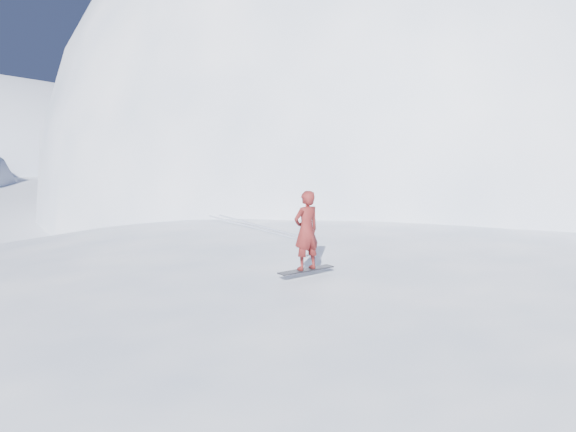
# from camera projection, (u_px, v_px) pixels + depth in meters

# --- Properties ---
(ground) EXTENTS (400.00, 400.00, 0.00)m
(ground) POSITION_uv_depth(u_px,v_px,m) (368.00, 343.00, 14.73)
(ground) COLOR white
(ground) RESTS_ON ground
(near_ridge) EXTENTS (36.00, 28.00, 4.80)m
(near_ridge) POSITION_uv_depth(u_px,v_px,m) (344.00, 307.00, 17.85)
(near_ridge) COLOR white
(near_ridge) RESTS_ON ground
(summit_peak) EXTENTS (60.00, 56.00, 56.00)m
(summit_peak) POSITION_uv_depth(u_px,v_px,m) (426.00, 200.00, 47.10)
(summit_peak) COLOR white
(summit_peak) RESTS_ON ground
(peak_shoulder) EXTENTS (28.00, 24.00, 18.00)m
(peak_shoulder) POSITION_uv_depth(u_px,v_px,m) (335.00, 218.00, 36.84)
(peak_shoulder) COLOR white
(peak_shoulder) RESTS_ON ground
(wind_bumps) EXTENTS (16.00, 14.40, 1.00)m
(wind_bumps) POSITION_uv_depth(u_px,v_px,m) (313.00, 321.00, 16.42)
(wind_bumps) COLOR white
(wind_bumps) RESTS_ON ground
(snowboard) EXTENTS (1.44, 0.55, 0.02)m
(snowboard) POSITION_uv_depth(u_px,v_px,m) (306.00, 270.00, 12.57)
(snowboard) COLOR black
(snowboard) RESTS_ON near_ridge
(snowboarder) EXTENTS (0.72, 0.55, 1.77)m
(snowboarder) POSITION_uv_depth(u_px,v_px,m) (306.00, 230.00, 12.44)
(snowboarder) COLOR maroon
(snowboarder) RESTS_ON snowboard
(board_tracks) EXTENTS (1.41, 5.94, 0.04)m
(board_tracks) POSITION_uv_depth(u_px,v_px,m) (255.00, 226.00, 18.69)
(board_tracks) COLOR silver
(board_tracks) RESTS_ON ground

